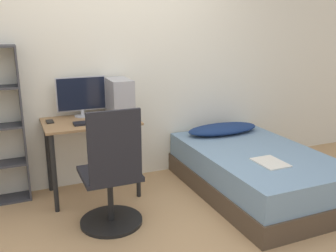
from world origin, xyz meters
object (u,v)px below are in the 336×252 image
(office_chair, at_px, (112,183))
(pc_tower, at_px, (119,97))
(keyboard, at_px, (93,122))
(monitor, at_px, (81,95))
(bed, at_px, (255,171))

(office_chair, xyz_separation_m, pc_tower, (0.31, 0.80, 0.56))
(keyboard, bearing_deg, pc_tower, 31.70)
(monitor, xyz_separation_m, pc_tower, (0.36, -0.12, -0.03))
(bed, height_order, keyboard, keyboard)
(bed, relative_size, monitor, 3.67)
(office_chair, distance_m, bed, 1.54)
(bed, relative_size, keyboard, 5.08)
(bed, xyz_separation_m, pc_tower, (-1.22, 0.70, 0.74))
(bed, height_order, pc_tower, pc_tower)
(office_chair, distance_m, monitor, 1.09)
(bed, xyz_separation_m, keyboard, (-1.54, 0.50, 0.56))
(office_chair, height_order, keyboard, office_chair)
(bed, bearing_deg, monitor, 152.59)
(office_chair, height_order, bed, office_chair)
(monitor, height_order, keyboard, monitor)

